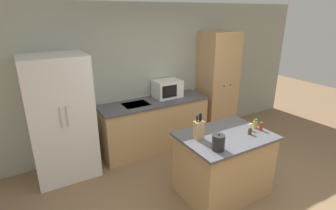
{
  "coord_description": "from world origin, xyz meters",
  "views": [
    {
      "loc": [
        -2.16,
        -1.96,
        2.44
      ],
      "look_at": [
        -0.2,
        1.4,
        1.05
      ],
      "focal_mm": 28.0,
      "sensor_mm": 36.0,
      "label": 1
    }
  ],
  "objects_px": {
    "pantry_cabinet": "(217,84)",
    "kettle": "(218,142)",
    "spice_bottle_tall_dark": "(250,127)",
    "microwave": "(167,89)",
    "spice_bottle_green_herb": "(255,124)",
    "refrigerator": "(61,118)",
    "knife_block": "(199,129)",
    "spice_bottle_amber_oil": "(250,131)",
    "spice_bottle_short_red": "(261,126)"
  },
  "relations": [
    {
      "from": "refrigerator",
      "to": "spice_bottle_tall_dark",
      "type": "height_order",
      "value": "refrigerator"
    },
    {
      "from": "refrigerator",
      "to": "spice_bottle_green_herb",
      "type": "height_order",
      "value": "refrigerator"
    },
    {
      "from": "kettle",
      "to": "spice_bottle_tall_dark",
      "type": "bearing_deg",
      "value": 14.89
    },
    {
      "from": "microwave",
      "to": "spice_bottle_tall_dark",
      "type": "bearing_deg",
      "value": -81.26
    },
    {
      "from": "spice_bottle_green_herb",
      "to": "spice_bottle_tall_dark",
      "type": "bearing_deg",
      "value": -170.88
    },
    {
      "from": "spice_bottle_short_red",
      "to": "spice_bottle_green_herb",
      "type": "distance_m",
      "value": 0.1
    },
    {
      "from": "spice_bottle_amber_oil",
      "to": "spice_bottle_green_herb",
      "type": "bearing_deg",
      "value": 26.23
    },
    {
      "from": "knife_block",
      "to": "pantry_cabinet",
      "type": "bearing_deg",
      "value": 43.87
    },
    {
      "from": "spice_bottle_green_herb",
      "to": "kettle",
      "type": "bearing_deg",
      "value": -165.9
    },
    {
      "from": "spice_bottle_tall_dark",
      "to": "pantry_cabinet",
      "type": "bearing_deg",
      "value": 63.37
    },
    {
      "from": "spice_bottle_short_red",
      "to": "kettle",
      "type": "relative_size",
      "value": 0.56
    },
    {
      "from": "microwave",
      "to": "spice_bottle_green_herb",
      "type": "xyz_separation_m",
      "value": [
        0.39,
        -1.77,
        -0.13
      ]
    },
    {
      "from": "spice_bottle_tall_dark",
      "to": "spice_bottle_short_red",
      "type": "bearing_deg",
      "value": -32.05
    },
    {
      "from": "refrigerator",
      "to": "spice_bottle_tall_dark",
      "type": "bearing_deg",
      "value": -37.05
    },
    {
      "from": "spice_bottle_tall_dark",
      "to": "kettle",
      "type": "relative_size",
      "value": 0.47
    },
    {
      "from": "microwave",
      "to": "knife_block",
      "type": "xyz_separation_m",
      "value": [
        -0.49,
        -1.64,
        -0.06
      ]
    },
    {
      "from": "microwave",
      "to": "kettle",
      "type": "distance_m",
      "value": 2.04
    },
    {
      "from": "refrigerator",
      "to": "spice_bottle_short_red",
      "type": "height_order",
      "value": "refrigerator"
    },
    {
      "from": "microwave",
      "to": "spice_bottle_short_red",
      "type": "height_order",
      "value": "microwave"
    },
    {
      "from": "refrigerator",
      "to": "pantry_cabinet",
      "type": "distance_m",
      "value": 3.05
    },
    {
      "from": "pantry_cabinet",
      "to": "spice_bottle_tall_dark",
      "type": "relative_size",
      "value": 20.66
    },
    {
      "from": "knife_block",
      "to": "kettle",
      "type": "xyz_separation_m",
      "value": [
        0.03,
        -0.35,
        -0.03
      ]
    },
    {
      "from": "knife_block",
      "to": "spice_bottle_green_herb",
      "type": "distance_m",
      "value": 0.9
    },
    {
      "from": "spice_bottle_tall_dark",
      "to": "spice_bottle_amber_oil",
      "type": "height_order",
      "value": "spice_bottle_tall_dark"
    },
    {
      "from": "pantry_cabinet",
      "to": "kettle",
      "type": "height_order",
      "value": "pantry_cabinet"
    },
    {
      "from": "spice_bottle_short_red",
      "to": "spice_bottle_green_herb",
      "type": "height_order",
      "value": "spice_bottle_green_herb"
    },
    {
      "from": "refrigerator",
      "to": "microwave",
      "type": "bearing_deg",
      "value": 4.2
    },
    {
      "from": "kettle",
      "to": "spice_bottle_green_herb",
      "type": "bearing_deg",
      "value": 14.1
    },
    {
      "from": "spice_bottle_green_herb",
      "to": "spice_bottle_amber_oil",
      "type": "bearing_deg",
      "value": -153.77
    },
    {
      "from": "spice_bottle_tall_dark",
      "to": "knife_block",
      "type": "bearing_deg",
      "value": 168.79
    },
    {
      "from": "knife_block",
      "to": "spice_bottle_amber_oil",
      "type": "bearing_deg",
      "value": -19.78
    },
    {
      "from": "spice_bottle_tall_dark",
      "to": "microwave",
      "type": "bearing_deg",
      "value": 98.74
    },
    {
      "from": "microwave",
      "to": "spice_bottle_green_herb",
      "type": "distance_m",
      "value": 1.82
    },
    {
      "from": "microwave",
      "to": "spice_bottle_amber_oil",
      "type": "xyz_separation_m",
      "value": [
        0.18,
        -1.88,
        -0.14
      ]
    },
    {
      "from": "kettle",
      "to": "spice_bottle_amber_oil",
      "type": "bearing_deg",
      "value": 9.61
    },
    {
      "from": "refrigerator",
      "to": "spice_bottle_green_herb",
      "type": "relative_size",
      "value": 14.48
    },
    {
      "from": "microwave",
      "to": "spice_bottle_tall_dark",
      "type": "xyz_separation_m",
      "value": [
        0.28,
        -1.79,
        -0.14
      ]
    },
    {
      "from": "spice_bottle_tall_dark",
      "to": "kettle",
      "type": "xyz_separation_m",
      "value": [
        -0.74,
        -0.2,
        0.05
      ]
    },
    {
      "from": "pantry_cabinet",
      "to": "microwave",
      "type": "xyz_separation_m",
      "value": [
        -1.13,
        0.08,
        0.05
      ]
    },
    {
      "from": "spice_bottle_amber_oil",
      "to": "refrigerator",
      "type": "bearing_deg",
      "value": 140.22
    },
    {
      "from": "pantry_cabinet",
      "to": "spice_bottle_tall_dark",
      "type": "height_order",
      "value": "pantry_cabinet"
    },
    {
      "from": "knife_block",
      "to": "spice_bottle_green_herb",
      "type": "xyz_separation_m",
      "value": [
        0.88,
        -0.13,
        -0.07
      ]
    },
    {
      "from": "pantry_cabinet",
      "to": "spice_bottle_green_herb",
      "type": "height_order",
      "value": "pantry_cabinet"
    },
    {
      "from": "spice_bottle_amber_oil",
      "to": "kettle",
      "type": "xyz_separation_m",
      "value": [
        -0.64,
        -0.11,
        0.05
      ]
    },
    {
      "from": "refrigerator",
      "to": "knife_block",
      "type": "bearing_deg",
      "value": -46.51
    },
    {
      "from": "pantry_cabinet",
      "to": "knife_block",
      "type": "bearing_deg",
      "value": -136.13
    },
    {
      "from": "microwave",
      "to": "kettle",
      "type": "bearing_deg",
      "value": -103.12
    },
    {
      "from": "spice_bottle_short_red",
      "to": "spice_bottle_amber_oil",
      "type": "xyz_separation_m",
      "value": [
        -0.22,
        -0.01,
        -0.01
      ]
    },
    {
      "from": "spice_bottle_tall_dark",
      "to": "spice_bottle_green_herb",
      "type": "bearing_deg",
      "value": 9.12
    },
    {
      "from": "spice_bottle_short_red",
      "to": "knife_block",
      "type": "bearing_deg",
      "value": 165.54
    }
  ]
}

